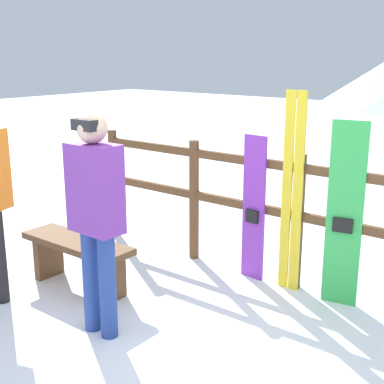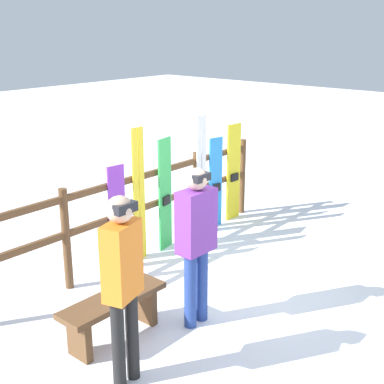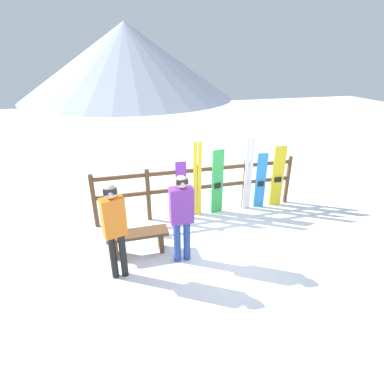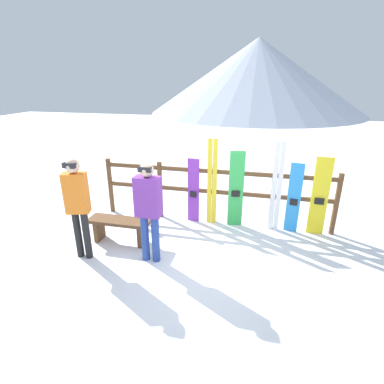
{
  "view_description": "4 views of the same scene",
  "coord_description": "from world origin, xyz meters",
  "px_view_note": "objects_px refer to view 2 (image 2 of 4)",
  "views": [
    {
      "loc": [
        2.07,
        -2.39,
        2.11
      ],
      "look_at": [
        -0.62,
        1.02,
        0.96
      ],
      "focal_mm": 50.0,
      "sensor_mm": 36.0,
      "label": 1
    },
    {
      "loc": [
        -4.61,
        -3.12,
        3.04
      ],
      "look_at": [
        -0.04,
        0.8,
        1.13
      ],
      "focal_mm": 50.0,
      "sensor_mm": 36.0,
      "label": 2
    },
    {
      "loc": [
        -1.8,
        -4.38,
        3.52
      ],
      "look_at": [
        -0.37,
        0.97,
        0.97
      ],
      "focal_mm": 28.0,
      "sensor_mm": 36.0,
      "label": 3
    },
    {
      "loc": [
        0.87,
        -3.96,
        2.89
      ],
      "look_at": [
        -0.31,
        1.08,
        0.91
      ],
      "focal_mm": 28.0,
      "sensor_mm": 36.0,
      "label": 4
    }
  ],
  "objects_px": {
    "bench": "(114,309)",
    "ski_pair_white": "(201,175)",
    "ski_pair_yellow": "(139,195)",
    "snowboard_yellow": "(233,173)",
    "snowboard_green": "(165,195)",
    "person_orange": "(123,275)",
    "person_purple": "(196,235)",
    "snowboard_blue": "(216,183)",
    "snowboard_purple": "(118,219)"
  },
  "relations": [
    {
      "from": "bench",
      "to": "ski_pair_white",
      "type": "height_order",
      "value": "ski_pair_white"
    },
    {
      "from": "ski_pair_yellow",
      "to": "snowboard_yellow",
      "type": "distance_m",
      "value": 2.07
    },
    {
      "from": "bench",
      "to": "snowboard_green",
      "type": "relative_size",
      "value": 0.73
    },
    {
      "from": "person_orange",
      "to": "ski_pair_yellow",
      "type": "bearing_deg",
      "value": 43.18
    },
    {
      "from": "person_purple",
      "to": "snowboard_blue",
      "type": "xyz_separation_m",
      "value": [
        2.36,
        1.61,
        -0.3
      ]
    },
    {
      "from": "snowboard_green",
      "to": "ski_pair_white",
      "type": "relative_size",
      "value": 0.88
    },
    {
      "from": "snowboard_green",
      "to": "snowboard_blue",
      "type": "bearing_deg",
      "value": -0.01
    },
    {
      "from": "snowboard_blue",
      "to": "snowboard_yellow",
      "type": "distance_m",
      "value": 0.46
    },
    {
      "from": "snowboard_green",
      "to": "person_purple",
      "type": "bearing_deg",
      "value": -127.6
    },
    {
      "from": "ski_pair_yellow",
      "to": "snowboard_green",
      "type": "distance_m",
      "value": 0.5
    },
    {
      "from": "snowboard_purple",
      "to": "snowboard_blue",
      "type": "height_order",
      "value": "snowboard_blue"
    },
    {
      "from": "person_orange",
      "to": "ski_pair_white",
      "type": "bearing_deg",
      "value": 29.32
    },
    {
      "from": "ski_pair_yellow",
      "to": "person_purple",
      "type": "bearing_deg",
      "value": -114.89
    },
    {
      "from": "ski_pair_white",
      "to": "ski_pair_yellow",
      "type": "bearing_deg",
      "value": 180.0
    },
    {
      "from": "snowboard_purple",
      "to": "snowboard_blue",
      "type": "relative_size",
      "value": 0.98
    },
    {
      "from": "person_orange",
      "to": "ski_pair_yellow",
      "type": "height_order",
      "value": "ski_pair_yellow"
    },
    {
      "from": "bench",
      "to": "ski_pair_yellow",
      "type": "relative_size",
      "value": 0.64
    },
    {
      "from": "bench",
      "to": "snowboard_blue",
      "type": "bearing_deg",
      "value": 20.69
    },
    {
      "from": "snowboard_yellow",
      "to": "bench",
      "type": "bearing_deg",
      "value": -161.77
    },
    {
      "from": "person_purple",
      "to": "snowboard_green",
      "type": "distance_m",
      "value": 2.04
    },
    {
      "from": "person_purple",
      "to": "snowboard_purple",
      "type": "relative_size",
      "value": 1.23
    },
    {
      "from": "person_orange",
      "to": "ski_pair_white",
      "type": "distance_m",
      "value": 3.63
    },
    {
      "from": "snowboard_blue",
      "to": "snowboard_purple",
      "type": "bearing_deg",
      "value": -180.0
    },
    {
      "from": "snowboard_purple",
      "to": "ski_pair_white",
      "type": "xyz_separation_m",
      "value": [
        1.66,
        0.0,
        0.21
      ]
    },
    {
      "from": "bench",
      "to": "snowboard_blue",
      "type": "xyz_separation_m",
      "value": [
        3.12,
        1.18,
        0.37
      ]
    },
    {
      "from": "person_purple",
      "to": "ski_pair_yellow",
      "type": "bearing_deg",
      "value": 65.11
    },
    {
      "from": "ski_pair_yellow",
      "to": "snowboard_green",
      "type": "height_order",
      "value": "ski_pair_yellow"
    },
    {
      "from": "snowboard_purple",
      "to": "snowboard_yellow",
      "type": "distance_m",
      "value": 2.46
    },
    {
      "from": "bench",
      "to": "snowboard_purple",
      "type": "height_order",
      "value": "snowboard_purple"
    },
    {
      "from": "ski_pair_yellow",
      "to": "snowboard_blue",
      "type": "relative_size",
      "value": 1.27
    },
    {
      "from": "person_orange",
      "to": "snowboard_yellow",
      "type": "bearing_deg",
      "value": 24.11
    },
    {
      "from": "ski_pair_yellow",
      "to": "snowboard_green",
      "type": "xyz_separation_m",
      "value": [
        0.49,
        -0.0,
        -0.11
      ]
    },
    {
      "from": "snowboard_purple",
      "to": "snowboard_yellow",
      "type": "height_order",
      "value": "snowboard_yellow"
    },
    {
      "from": "snowboard_purple",
      "to": "snowboard_blue",
      "type": "distance_m",
      "value": 2.0
    },
    {
      "from": "bench",
      "to": "snowboard_purple",
      "type": "relative_size",
      "value": 0.84
    },
    {
      "from": "ski_pair_white",
      "to": "snowboard_yellow",
      "type": "distance_m",
      "value": 0.81
    },
    {
      "from": "person_orange",
      "to": "snowboard_purple",
      "type": "xyz_separation_m",
      "value": [
        1.51,
        1.77,
        -0.36
      ]
    },
    {
      "from": "ski_pair_yellow",
      "to": "snowboard_yellow",
      "type": "xyz_separation_m",
      "value": [
        2.07,
        -0.0,
        -0.12
      ]
    },
    {
      "from": "person_orange",
      "to": "snowboard_blue",
      "type": "distance_m",
      "value": 3.95
    },
    {
      "from": "ski_pair_yellow",
      "to": "snowboard_blue",
      "type": "bearing_deg",
      "value": -0.12
    },
    {
      "from": "person_purple",
      "to": "snowboard_purple",
      "type": "distance_m",
      "value": 1.68
    },
    {
      "from": "person_purple",
      "to": "snowboard_green",
      "type": "height_order",
      "value": "person_purple"
    },
    {
      "from": "snowboard_purple",
      "to": "snowboard_blue",
      "type": "xyz_separation_m",
      "value": [
        2.0,
        0.0,
        0.02
      ]
    },
    {
      "from": "person_purple",
      "to": "snowboard_green",
      "type": "relative_size",
      "value": 1.08
    },
    {
      "from": "snowboard_green",
      "to": "ski_pair_white",
      "type": "height_order",
      "value": "ski_pair_white"
    },
    {
      "from": "ski_pair_yellow",
      "to": "ski_pair_white",
      "type": "bearing_deg",
      "value": 0.0
    },
    {
      "from": "snowboard_purple",
      "to": "snowboard_green",
      "type": "bearing_deg",
      "value": 0.01
    },
    {
      "from": "person_orange",
      "to": "snowboard_blue",
      "type": "height_order",
      "value": "person_orange"
    },
    {
      "from": "person_purple",
      "to": "snowboard_blue",
      "type": "height_order",
      "value": "person_purple"
    },
    {
      "from": "bench",
      "to": "snowboard_blue",
      "type": "height_order",
      "value": "snowboard_blue"
    }
  ]
}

